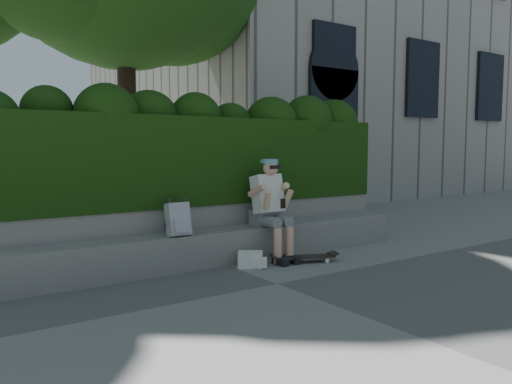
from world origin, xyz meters
TOP-DOWN VIEW (x-y plane):
  - ground at (0.00, 0.00)m, footprint 80.00×80.00m
  - bench_ledge at (0.00, 1.25)m, footprint 6.00×0.45m
  - planter_wall at (0.00, 1.73)m, footprint 6.00×0.50m
  - hedge at (0.00, 1.95)m, footprint 6.00×1.00m
  - person at (0.68, 1.07)m, footprint 0.40×0.76m
  - skateboard at (0.93, 0.63)m, footprint 0.85×0.49m
  - backpack_plaid at (-0.66, 1.15)m, footprint 0.28×0.15m
  - backpack_ground at (0.19, 0.82)m, footprint 0.38×0.36m

SIDE VIEW (x-z plane):
  - ground at x=0.00m, z-range 0.00..0.00m
  - skateboard at x=0.93m, z-range 0.03..0.12m
  - backpack_ground at x=0.19m, z-range 0.00..0.20m
  - bench_ledge at x=0.00m, z-range 0.00..0.45m
  - planter_wall at x=0.00m, z-range 0.00..0.75m
  - backpack_plaid at x=-0.66m, z-range 0.45..0.86m
  - person at x=0.68m, z-range 0.06..1.44m
  - hedge at x=0.00m, z-range 0.75..1.95m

